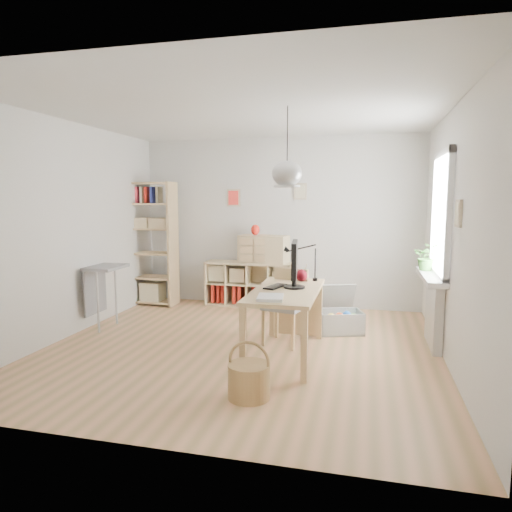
% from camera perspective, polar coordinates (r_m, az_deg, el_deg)
% --- Properties ---
extents(ground, '(4.50, 4.50, 0.00)m').
position_cam_1_polar(ground, '(5.47, -1.80, -11.33)').
color(ground, tan).
rests_on(ground, ground).
extents(room_shell, '(4.50, 4.50, 4.50)m').
position_cam_1_polar(room_shell, '(4.93, 3.90, 10.23)').
color(room_shell, white).
rests_on(room_shell, ground).
extents(window_unit, '(0.07, 1.16, 1.46)m').
position_cam_1_polar(window_unit, '(5.66, 22.25, 4.75)').
color(window_unit, white).
rests_on(window_unit, ground).
extents(radiator, '(0.10, 0.80, 0.80)m').
position_cam_1_polar(radiator, '(5.81, 21.36, -6.63)').
color(radiator, silver).
rests_on(radiator, ground).
extents(windowsill, '(0.22, 1.20, 0.06)m').
position_cam_1_polar(windowsill, '(5.72, 21.06, -2.43)').
color(windowsill, white).
rests_on(windowsill, radiator).
extents(desk, '(0.70, 1.50, 0.75)m').
position_cam_1_polar(desk, '(5.04, 3.77, -5.22)').
color(desk, '#D3B679').
rests_on(desk, ground).
extents(cube_shelf, '(1.40, 0.38, 0.72)m').
position_cam_1_polar(cube_shelf, '(7.46, -1.01, -3.93)').
color(cube_shelf, beige).
rests_on(cube_shelf, ground).
extents(tall_bookshelf, '(0.80, 0.38, 2.00)m').
position_cam_1_polar(tall_bookshelf, '(7.64, -13.00, 2.14)').
color(tall_bookshelf, '#D3B679').
rests_on(tall_bookshelf, ground).
extents(side_table, '(0.40, 0.55, 0.85)m').
position_cam_1_polar(side_table, '(6.44, -18.71, -2.75)').
color(side_table, gray).
rests_on(side_table, ground).
extents(chair, '(0.52, 0.52, 0.89)m').
position_cam_1_polar(chair, '(5.52, 3.84, -5.69)').
color(chair, gray).
rests_on(chair, ground).
extents(wicker_basket, '(0.38, 0.37, 0.52)m').
position_cam_1_polar(wicker_basket, '(4.13, -0.89, -15.18)').
color(wicker_basket, '#A08048').
rests_on(wicker_basket, ground).
extents(storage_chest, '(0.72, 0.77, 0.59)m').
position_cam_1_polar(storage_chest, '(6.14, 10.43, -7.51)').
color(storage_chest, '#BCBBB7').
rests_on(storage_chest, ground).
extents(monitor, '(0.24, 0.60, 0.52)m').
position_cam_1_polar(monitor, '(5.05, 4.83, -0.75)').
color(monitor, black).
rests_on(monitor, desk).
extents(keyboard, '(0.23, 0.37, 0.02)m').
position_cam_1_polar(keyboard, '(5.13, 2.43, -3.83)').
color(keyboard, black).
rests_on(keyboard, desk).
extents(task_lamp, '(0.40, 0.15, 0.42)m').
position_cam_1_polar(task_lamp, '(5.48, 5.35, -0.17)').
color(task_lamp, black).
rests_on(task_lamp, desk).
extents(yarn_ball, '(0.14, 0.14, 0.14)m').
position_cam_1_polar(yarn_ball, '(5.51, 5.74, -2.42)').
color(yarn_ball, '#540B11').
rests_on(yarn_ball, desk).
extents(paper_tray, '(0.29, 0.34, 0.03)m').
position_cam_1_polar(paper_tray, '(4.53, 1.80, -5.20)').
color(paper_tray, white).
rests_on(paper_tray, desk).
extents(drawer_chest, '(0.81, 0.46, 0.44)m').
position_cam_1_polar(drawer_chest, '(7.26, 0.97, 0.88)').
color(drawer_chest, beige).
rests_on(drawer_chest, cube_shelf).
extents(red_vase, '(0.14, 0.14, 0.17)m').
position_cam_1_polar(red_vase, '(7.26, -0.09, 3.29)').
color(red_vase, '#AA170E').
rests_on(red_vase, drawer_chest).
extents(potted_plant, '(0.34, 0.31, 0.34)m').
position_cam_1_polar(potted_plant, '(5.98, 20.61, -0.09)').
color(potted_plant, '#356D28').
rests_on(potted_plant, windowsill).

